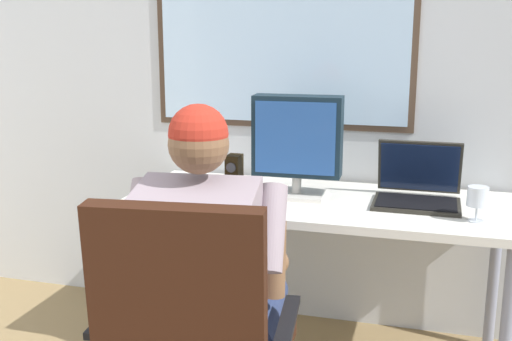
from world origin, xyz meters
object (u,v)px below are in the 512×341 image
desk (319,215)px  desk_speaker (234,170)px  person_seated (211,273)px  laptop (418,187)px  book_stack (191,186)px  wine_glass (478,198)px  office_chair (189,334)px  crt_monitor (297,139)px

desk → desk_speaker: 0.47m
person_seated → desk_speaker: size_ratio=8.52×
laptop → book_stack: bearing=-173.5°
desk → wine_glass: size_ratio=12.12×
office_chair → desk_speaker: (-0.21, 1.10, 0.26)m
person_seated → book_stack: (-0.33, 0.66, 0.12)m
person_seated → wine_glass: person_seated is taller
office_chair → wine_glass: office_chair is taller
crt_monitor → book_stack: (-0.48, -0.05, -0.23)m
person_seated → office_chair: bearing=-84.1°
person_seated → desk_speaker: 0.86m
desk → book_stack: book_stack is taller
desk_speaker → book_stack: size_ratio=0.67×
crt_monitor → book_stack: size_ratio=2.04×
crt_monitor → wine_glass: 0.78m
book_stack → desk: bearing=3.5°
laptop → desk_speaker: laptop is taller
wine_glass → crt_monitor: bearing=167.5°
laptop → wine_glass: size_ratio=2.61×
person_seated → book_stack: size_ratio=5.71×
desk → book_stack: (-0.58, -0.04, 0.10)m
crt_monitor → desk: bearing=-7.4°
wine_glass → book_stack: 1.23m
desk → office_chair: (-0.22, -0.96, -0.11)m
office_chair → book_stack: (-0.36, 0.93, 0.21)m
wine_glass → person_seated: bearing=-148.5°
laptop → desk_speaker: size_ratio=2.45×
person_seated → crt_monitor: bearing=78.3°
laptop → desk_speaker: (-0.84, 0.05, 0.01)m
desk → person_seated: size_ratio=1.34×
person_seated → crt_monitor: size_ratio=2.79×
crt_monitor → wine_glass: bearing=-12.5°
person_seated → wine_glass: size_ratio=9.07×
office_chair → laptop: size_ratio=2.80×
crt_monitor → laptop: 0.55m
laptop → desk_speaker: bearing=176.3°
desk → office_chair: 1.00m
office_chair → wine_glass: bearing=43.5°
office_chair → book_stack: 1.02m
laptop → desk: bearing=-169.2°
laptop → book_stack: size_ratio=1.64×
laptop → wine_glass: (0.23, -0.23, 0.03)m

